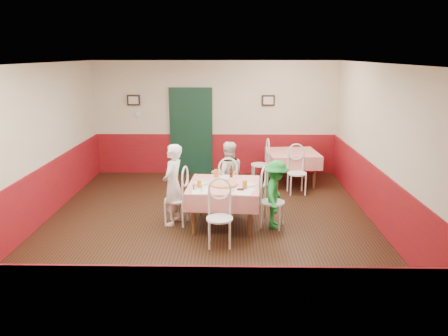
{
  "coord_description": "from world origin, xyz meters",
  "views": [
    {
      "loc": [
        0.41,
        -7.26,
        2.96
      ],
      "look_at": [
        0.28,
        -0.0,
        1.05
      ],
      "focal_mm": 35.0,
      "sensor_mm": 36.0,
      "label": 1
    }
  ],
  "objects_px": {
    "glass_b": "(245,185)",
    "diner_right": "(276,194)",
    "main_table": "(224,205)",
    "wallet": "(240,189)",
    "chair_far": "(228,187)",
    "chair_near": "(220,219)",
    "beer_bottle": "(231,172)",
    "chair_second_b": "(297,173)",
    "chair_right": "(273,202)",
    "diner_left": "(173,185)",
    "pizza": "(224,184)",
    "glass_c": "(216,173)",
    "second_table": "(292,168)",
    "glass_a": "(199,184)",
    "chair_left": "(176,200)",
    "diner_far": "(228,175)",
    "chair_second_a": "(260,165)"
  },
  "relations": [
    {
      "from": "glass_b",
      "to": "diner_right",
      "type": "distance_m",
      "value": 0.63
    },
    {
      "from": "main_table",
      "to": "wallet",
      "type": "xyz_separation_m",
      "value": [
        0.28,
        -0.33,
        0.4
      ]
    },
    {
      "from": "main_table",
      "to": "chair_far",
      "type": "height_order",
      "value": "chair_far"
    },
    {
      "from": "chair_near",
      "to": "beer_bottle",
      "type": "xyz_separation_m",
      "value": [
        0.18,
        1.23,
        0.42
      ]
    },
    {
      "from": "chair_second_b",
      "to": "main_table",
      "type": "bearing_deg",
      "value": -134.54
    },
    {
      "from": "chair_right",
      "to": "diner_left",
      "type": "height_order",
      "value": "diner_left"
    },
    {
      "from": "pizza",
      "to": "diner_left",
      "type": "height_order",
      "value": "diner_left"
    },
    {
      "from": "chair_far",
      "to": "glass_b",
      "type": "bearing_deg",
      "value": 101.37
    },
    {
      "from": "chair_right",
      "to": "chair_far",
      "type": "xyz_separation_m",
      "value": [
        -0.79,
        0.9,
        0.0
      ]
    },
    {
      "from": "diner_right",
      "to": "main_table",
      "type": "bearing_deg",
      "value": 95.69
    },
    {
      "from": "glass_b",
      "to": "main_table",
      "type": "bearing_deg",
      "value": 143.03
    },
    {
      "from": "chair_right",
      "to": "glass_b",
      "type": "height_order",
      "value": "chair_right"
    },
    {
      "from": "glass_b",
      "to": "glass_c",
      "type": "height_order",
      "value": "glass_c"
    },
    {
      "from": "chair_second_b",
      "to": "wallet",
      "type": "height_order",
      "value": "chair_second_b"
    },
    {
      "from": "main_table",
      "to": "beer_bottle",
      "type": "height_order",
      "value": "beer_bottle"
    },
    {
      "from": "chair_near",
      "to": "chair_second_b",
      "type": "xyz_separation_m",
      "value": [
        1.6,
        2.69,
        0.0
      ]
    },
    {
      "from": "beer_bottle",
      "to": "second_table",
      "type": "bearing_deg",
      "value": 57.24
    },
    {
      "from": "glass_a",
      "to": "diner_left",
      "type": "bearing_deg",
      "value": 149.41
    },
    {
      "from": "chair_left",
      "to": "glass_c",
      "type": "distance_m",
      "value": 0.88
    },
    {
      "from": "glass_c",
      "to": "diner_right",
      "type": "bearing_deg",
      "value": -24.65
    },
    {
      "from": "chair_right",
      "to": "glass_c",
      "type": "height_order",
      "value": "glass_c"
    },
    {
      "from": "chair_near",
      "to": "diner_far",
      "type": "height_order",
      "value": "diner_far"
    },
    {
      "from": "main_table",
      "to": "glass_a",
      "type": "xyz_separation_m",
      "value": [
        -0.42,
        -0.23,
        0.45
      ]
    },
    {
      "from": "diner_right",
      "to": "wallet",
      "type": "bearing_deg",
      "value": 123.09
    },
    {
      "from": "wallet",
      "to": "diner_left",
      "type": "distance_m",
      "value": 1.24
    },
    {
      "from": "chair_left",
      "to": "glass_b",
      "type": "height_order",
      "value": "chair_left"
    },
    {
      "from": "chair_near",
      "to": "diner_right",
      "type": "bearing_deg",
      "value": 38.46
    },
    {
      "from": "chair_near",
      "to": "chair_second_a",
      "type": "bearing_deg",
      "value": 74.92
    },
    {
      "from": "chair_second_b",
      "to": "chair_right",
      "type": "bearing_deg",
      "value": -114.74
    },
    {
      "from": "glass_a",
      "to": "diner_left",
      "type": "relative_size",
      "value": 0.09
    },
    {
      "from": "main_table",
      "to": "chair_second_a",
      "type": "distance_m",
      "value": 2.71
    },
    {
      "from": "chair_far",
      "to": "pizza",
      "type": "height_order",
      "value": "chair_far"
    },
    {
      "from": "chair_right",
      "to": "beer_bottle",
      "type": "relative_size",
      "value": 4.24
    },
    {
      "from": "glass_b",
      "to": "glass_c",
      "type": "distance_m",
      "value": 0.85
    },
    {
      "from": "second_table",
      "to": "diner_far",
      "type": "xyz_separation_m",
      "value": [
        -1.49,
        -1.7,
        0.29
      ]
    },
    {
      "from": "main_table",
      "to": "glass_a",
      "type": "bearing_deg",
      "value": -151.34
    },
    {
      "from": "glass_c",
      "to": "glass_b",
      "type": "bearing_deg",
      "value": -53.85
    },
    {
      "from": "chair_second_a",
      "to": "diner_left",
      "type": "bearing_deg",
      "value": -38.31
    },
    {
      "from": "chair_right",
      "to": "second_table",
      "type": "bearing_deg",
      "value": 2.07
    },
    {
      "from": "diner_far",
      "to": "diner_right",
      "type": "distance_m",
      "value": 1.27
    },
    {
      "from": "chair_left",
      "to": "chair_near",
      "type": "bearing_deg",
      "value": 51.43
    },
    {
      "from": "second_table",
      "to": "glass_c",
      "type": "relative_size",
      "value": 7.59
    },
    {
      "from": "diner_far",
      "to": "pizza",
      "type": "bearing_deg",
      "value": 76.54
    },
    {
      "from": "pizza",
      "to": "chair_far",
      "type": "bearing_deg",
      "value": 86.06
    },
    {
      "from": "chair_left",
      "to": "chair_second_a",
      "type": "distance_m",
      "value": 3.02
    },
    {
      "from": "glass_a",
      "to": "chair_far",
      "type": "bearing_deg",
      "value": 66.37
    },
    {
      "from": "glass_b",
      "to": "wallet",
      "type": "height_order",
      "value": "glass_b"
    },
    {
      "from": "beer_bottle",
      "to": "diner_left",
      "type": "distance_m",
      "value": 1.08
    },
    {
      "from": "chair_second_b",
      "to": "glass_a",
      "type": "height_order",
      "value": "chair_second_b"
    },
    {
      "from": "chair_near",
      "to": "glass_b",
      "type": "xyz_separation_m",
      "value": [
        0.41,
        0.58,
        0.38
      ]
    }
  ]
}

